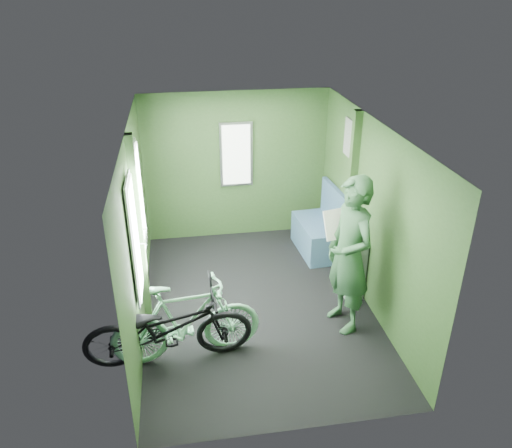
{
  "coord_description": "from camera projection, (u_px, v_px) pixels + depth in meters",
  "views": [
    {
      "loc": [
        -0.85,
        -5.18,
        3.76
      ],
      "look_at": [
        0.0,
        0.1,
        1.1
      ],
      "focal_mm": 35.0,
      "sensor_mm": 36.0,
      "label": 1
    }
  ],
  "objects": [
    {
      "name": "bicycle_black",
      "position": [
        172.0,
        362.0,
        5.43
      ],
      "size": [
        1.81,
        0.84,
        1.02
      ],
      "primitive_type": "imported",
      "rotation": [
        0.0,
        -0.16,
        1.62
      ],
      "color": "black",
      "rests_on": "ground"
    },
    {
      "name": "bench_seat",
      "position": [
        319.0,
        233.0,
        7.49
      ],
      "size": [
        0.6,
        1.0,
        1.02
      ],
      "rotation": [
        0.0,
        0.0,
        0.07
      ],
      "color": "#2F4763",
      "rests_on": "ground"
    },
    {
      "name": "bicycle_mint",
      "position": [
        189.0,
        356.0,
        5.5
      ],
      "size": [
        1.65,
        0.65,
        0.98
      ],
      "primitive_type": "imported",
      "rotation": [
        0.0,
        -0.04,
        1.67
      ],
      "color": "#8EE1B2",
      "rests_on": "ground"
    },
    {
      "name": "passenger",
      "position": [
        349.0,
        255.0,
        5.61
      ],
      "size": [
        0.6,
        0.79,
        1.89
      ],
      "rotation": [
        0.0,
        0.0,
        -1.33
      ],
      "color": "#315A37",
      "rests_on": "ground"
    },
    {
      "name": "waste_box",
      "position": [
        353.0,
        267.0,
        6.43
      ],
      "size": [
        0.24,
        0.33,
        0.81
      ],
      "primitive_type": "cube",
      "color": "gray",
      "rests_on": "ground"
    },
    {
      "name": "room",
      "position": [
        254.0,
        201.0,
        5.77
      ],
      "size": [
        4.0,
        4.02,
        2.31
      ],
      "color": "black",
      "rests_on": "ground"
    }
  ]
}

